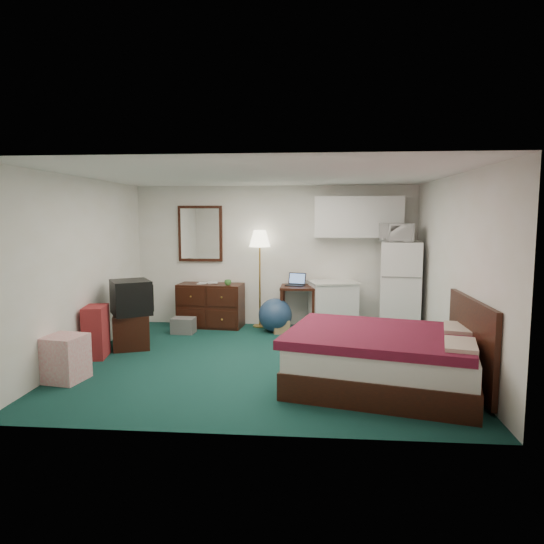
# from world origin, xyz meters

# --- Properties ---
(floor) EXTENTS (5.00, 4.50, 0.01)m
(floor) POSITION_xyz_m (0.00, 0.00, 0.00)
(floor) COLOR black
(floor) RESTS_ON ground
(ceiling) EXTENTS (5.00, 4.50, 0.01)m
(ceiling) POSITION_xyz_m (0.00, 0.00, 2.50)
(ceiling) COLOR white
(ceiling) RESTS_ON walls
(walls) EXTENTS (5.01, 4.51, 2.50)m
(walls) POSITION_xyz_m (0.00, 0.00, 1.25)
(walls) COLOR white
(walls) RESTS_ON floor
(mirror) EXTENTS (0.80, 0.06, 1.00)m
(mirror) POSITION_xyz_m (-1.35, 2.22, 1.65)
(mirror) COLOR white
(mirror) RESTS_ON walls
(upper_cabinets) EXTENTS (1.50, 0.35, 0.70)m
(upper_cabinets) POSITION_xyz_m (1.45, 2.08, 1.95)
(upper_cabinets) COLOR white
(upper_cabinets) RESTS_ON walls
(headboard) EXTENTS (0.06, 1.56, 1.00)m
(headboard) POSITION_xyz_m (2.46, -0.91, 0.55)
(headboard) COLOR black
(headboard) RESTS_ON walls
(dresser) EXTENTS (1.17, 0.62, 0.77)m
(dresser) POSITION_xyz_m (-1.13, 1.98, 0.39)
(dresser) COLOR black
(dresser) RESTS_ON floor
(floor_lamp) EXTENTS (0.40, 0.40, 1.72)m
(floor_lamp) POSITION_xyz_m (-0.25, 2.05, 0.86)
(floor_lamp) COLOR gold
(floor_lamp) RESTS_ON floor
(desk) EXTENTS (0.60, 0.60, 0.76)m
(desk) POSITION_xyz_m (0.43, 1.93, 0.38)
(desk) COLOR black
(desk) RESTS_ON floor
(exercise_ball) EXTENTS (0.69, 0.69, 0.57)m
(exercise_ball) POSITION_xyz_m (0.05, 1.69, 0.29)
(exercise_ball) COLOR navy
(exercise_ball) RESTS_ON floor
(kitchen_counter) EXTENTS (0.86, 0.74, 0.82)m
(kitchen_counter) POSITION_xyz_m (1.03, 1.91, 0.41)
(kitchen_counter) COLOR white
(kitchen_counter) RESTS_ON floor
(fridge) EXTENTS (0.72, 0.72, 1.55)m
(fridge) POSITION_xyz_m (2.12, 1.66, 0.78)
(fridge) COLOR white
(fridge) RESTS_ON floor
(bed) EXTENTS (2.36, 2.03, 0.65)m
(bed) POSITION_xyz_m (1.48, -0.91, 0.32)
(bed) COLOR #420E19
(bed) RESTS_ON floor
(tv_stand) EXTENTS (0.67, 0.70, 0.51)m
(tv_stand) POSITION_xyz_m (-2.03, 0.51, 0.26)
(tv_stand) COLOR black
(tv_stand) RESTS_ON floor
(suitcase) EXTENTS (0.35, 0.49, 0.73)m
(suitcase) POSITION_xyz_m (-2.33, -0.01, 0.36)
(suitcase) COLOR maroon
(suitcase) RESTS_ON floor
(retail_box) EXTENTS (0.51, 0.51, 0.55)m
(retail_box) POSITION_xyz_m (-2.28, -0.98, 0.28)
(retail_box) COLOR silver
(retail_box) RESTS_ON floor
(file_bin) EXTENTS (0.39, 0.30, 0.26)m
(file_bin) POSITION_xyz_m (-1.49, 1.45, 0.13)
(file_bin) COLOR slate
(file_bin) RESTS_ON floor
(cardboard_box_a) EXTENTS (0.31, 0.28, 0.22)m
(cardboard_box_a) POSITION_xyz_m (0.15, 1.61, 0.11)
(cardboard_box_a) COLOR #8D6E4D
(cardboard_box_a) RESTS_ON floor
(cardboard_box_b) EXTENTS (0.26, 0.29, 0.25)m
(cardboard_box_b) POSITION_xyz_m (0.68, 1.75, 0.13)
(cardboard_box_b) COLOR #8D6E4D
(cardboard_box_b) RESTS_ON floor
(laptop) EXTENTS (0.37, 0.33, 0.21)m
(laptop) POSITION_xyz_m (0.38, 1.95, 0.86)
(laptop) COLOR black
(laptop) RESTS_ON desk
(crt_tv) EXTENTS (0.77, 0.79, 0.51)m
(crt_tv) POSITION_xyz_m (-2.02, 0.51, 0.77)
(crt_tv) COLOR black
(crt_tv) RESTS_ON tv_stand
(microwave) EXTENTS (0.57, 0.35, 0.37)m
(microwave) POSITION_xyz_m (2.02, 1.63, 1.74)
(microwave) COLOR white
(microwave) RESTS_ON fridge
(book_a) EXTENTS (0.17, 0.03, 0.23)m
(book_a) POSITION_xyz_m (-1.35, 1.98, 0.88)
(book_a) COLOR #8D6E4D
(book_a) RESTS_ON dresser
(book_b) EXTENTS (0.18, 0.06, 0.24)m
(book_b) POSITION_xyz_m (-1.19, 2.03, 0.89)
(book_b) COLOR #8D6E4D
(book_b) RESTS_ON dresser
(mug) EXTENTS (0.13, 0.10, 0.12)m
(mug) POSITION_xyz_m (-0.79, 1.83, 0.83)
(mug) COLOR #418337
(mug) RESTS_ON dresser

